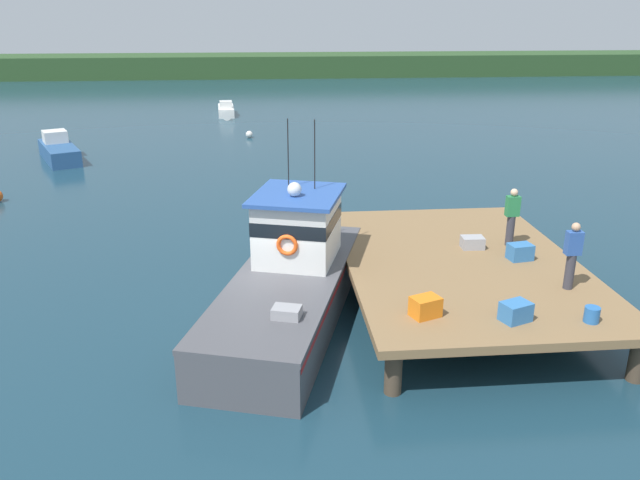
{
  "coord_description": "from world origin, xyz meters",
  "views": [
    {
      "loc": [
        -0.3,
        -15.18,
        7.42
      ],
      "look_at": [
        1.2,
        1.34,
        1.4
      ],
      "focal_mm": 35.89,
      "sensor_mm": 36.0,
      "label": 1
    }
  ],
  "objects_px": {
    "crate_single_far": "(516,312)",
    "deckhand_by_the_boat": "(512,216)",
    "crate_stack_mid_dock": "(520,252)",
    "bait_bucket": "(592,315)",
    "moored_boat_off_the_point": "(58,150)",
    "deckhand_further_back": "(572,254)",
    "mooring_buoy_outer": "(249,134)",
    "main_fishing_boat": "(293,275)",
    "crate_single_by_cleat": "(472,242)",
    "crate_stack_near_edge": "(425,307)",
    "moored_boat_far_left": "(226,110)"
  },
  "relations": [
    {
      "from": "bait_bucket",
      "to": "deckhand_further_back",
      "type": "bearing_deg",
      "value": 80.38
    },
    {
      "from": "main_fishing_boat",
      "to": "bait_bucket",
      "type": "height_order",
      "value": "main_fishing_boat"
    },
    {
      "from": "crate_single_by_cleat",
      "to": "crate_stack_mid_dock",
      "type": "bearing_deg",
      "value": -43.76
    },
    {
      "from": "moored_boat_off_the_point",
      "to": "mooring_buoy_outer",
      "type": "relative_size",
      "value": 13.25
    },
    {
      "from": "main_fishing_boat",
      "to": "crate_stack_mid_dock",
      "type": "height_order",
      "value": "main_fishing_boat"
    },
    {
      "from": "main_fishing_boat",
      "to": "crate_single_by_cleat",
      "type": "relative_size",
      "value": 16.52
    },
    {
      "from": "deckhand_further_back",
      "to": "moored_boat_off_the_point",
      "type": "relative_size",
      "value": 0.29
    },
    {
      "from": "deckhand_by_the_boat",
      "to": "deckhand_further_back",
      "type": "height_order",
      "value": "same"
    },
    {
      "from": "crate_single_by_cleat",
      "to": "crate_stack_mid_dock",
      "type": "xyz_separation_m",
      "value": [
        0.98,
        -0.94,
        0.05
      ]
    },
    {
      "from": "crate_stack_near_edge",
      "to": "moored_boat_off_the_point",
      "type": "distance_m",
      "value": 26.05
    },
    {
      "from": "crate_single_far",
      "to": "crate_stack_mid_dock",
      "type": "bearing_deg",
      "value": 67.01
    },
    {
      "from": "main_fishing_boat",
      "to": "moored_boat_far_left",
      "type": "xyz_separation_m",
      "value": [
        -3.25,
        32.61,
        -0.63
      ]
    },
    {
      "from": "mooring_buoy_outer",
      "to": "main_fishing_boat",
      "type": "bearing_deg",
      "value": -86.53
    },
    {
      "from": "crate_single_by_cleat",
      "to": "deckhand_by_the_boat",
      "type": "xyz_separation_m",
      "value": [
        1.09,
        0.13,
        0.7
      ]
    },
    {
      "from": "crate_single_far",
      "to": "deckhand_by_the_boat",
      "type": "relative_size",
      "value": 0.37
    },
    {
      "from": "crate_single_far",
      "to": "crate_stack_mid_dock",
      "type": "relative_size",
      "value": 1.0
    },
    {
      "from": "main_fishing_boat",
      "to": "deckhand_further_back",
      "type": "distance_m",
      "value": 6.75
    },
    {
      "from": "crate_stack_near_edge",
      "to": "main_fishing_boat",
      "type": "bearing_deg",
      "value": 132.31
    },
    {
      "from": "crate_stack_mid_dock",
      "to": "mooring_buoy_outer",
      "type": "height_order",
      "value": "crate_stack_mid_dock"
    },
    {
      "from": "crate_single_by_cleat",
      "to": "mooring_buoy_outer",
      "type": "xyz_separation_m",
      "value": [
        -6.46,
        22.92,
        -1.15
      ]
    },
    {
      "from": "main_fishing_boat",
      "to": "deckhand_further_back",
      "type": "xyz_separation_m",
      "value": [
        6.41,
        -1.85,
        1.05
      ]
    },
    {
      "from": "crate_stack_mid_dock",
      "to": "deckhand_by_the_boat",
      "type": "xyz_separation_m",
      "value": [
        0.11,
        1.07,
        0.65
      ]
    },
    {
      "from": "crate_single_far",
      "to": "deckhand_further_back",
      "type": "bearing_deg",
      "value": 38.81
    },
    {
      "from": "main_fishing_boat",
      "to": "crate_single_far",
      "type": "bearing_deg",
      "value": -36.36
    },
    {
      "from": "crate_single_far",
      "to": "deckhand_by_the_boat",
      "type": "bearing_deg",
      "value": 70.8
    },
    {
      "from": "deckhand_by_the_boat",
      "to": "mooring_buoy_outer",
      "type": "bearing_deg",
      "value": 108.32
    },
    {
      "from": "crate_stack_near_edge",
      "to": "deckhand_by_the_boat",
      "type": "distance_m",
      "value": 5.35
    },
    {
      "from": "bait_bucket",
      "to": "moored_boat_off_the_point",
      "type": "height_order",
      "value": "bait_bucket"
    },
    {
      "from": "crate_single_far",
      "to": "crate_single_by_cleat",
      "type": "height_order",
      "value": "crate_single_far"
    },
    {
      "from": "crate_stack_near_edge",
      "to": "deckhand_by_the_boat",
      "type": "height_order",
      "value": "deckhand_by_the_boat"
    },
    {
      "from": "crate_single_far",
      "to": "deckhand_further_back",
      "type": "relative_size",
      "value": 0.37
    },
    {
      "from": "deckhand_by_the_boat",
      "to": "crate_single_by_cleat",
      "type": "bearing_deg",
      "value": -173.26
    },
    {
      "from": "crate_single_by_cleat",
      "to": "deckhand_further_back",
      "type": "bearing_deg",
      "value": -63.7
    },
    {
      "from": "main_fishing_boat",
      "to": "bait_bucket",
      "type": "bearing_deg",
      "value": -30.13
    },
    {
      "from": "crate_stack_near_edge",
      "to": "crate_single_by_cleat",
      "type": "relative_size",
      "value": 1.0
    },
    {
      "from": "crate_single_by_cleat",
      "to": "moored_boat_off_the_point",
      "type": "bearing_deg",
      "value": 132.23
    },
    {
      "from": "deckhand_by_the_boat",
      "to": "deckhand_further_back",
      "type": "relative_size",
      "value": 1.0
    },
    {
      "from": "crate_stack_near_edge",
      "to": "moored_boat_far_left",
      "type": "bearing_deg",
      "value": 99.5
    },
    {
      "from": "bait_bucket",
      "to": "moored_boat_far_left",
      "type": "xyz_separation_m",
      "value": [
        -9.37,
        36.16,
        -0.99
      ]
    },
    {
      "from": "crate_stack_near_edge",
      "to": "deckhand_further_back",
      "type": "distance_m",
      "value": 3.93
    },
    {
      "from": "main_fishing_boat",
      "to": "deckhand_by_the_boat",
      "type": "distance_m",
      "value": 6.29
    },
    {
      "from": "main_fishing_boat",
      "to": "crate_single_far",
      "type": "xyz_separation_m",
      "value": [
        4.55,
        -3.35,
        0.4
      ]
    },
    {
      "from": "crate_stack_near_edge",
      "to": "bait_bucket",
      "type": "relative_size",
      "value": 1.76
    },
    {
      "from": "crate_stack_near_edge",
      "to": "moored_boat_off_the_point",
      "type": "xyz_separation_m",
      "value": [
        -14.02,
        21.94,
        -0.93
      ]
    },
    {
      "from": "crate_stack_mid_dock",
      "to": "deckhand_by_the_boat",
      "type": "height_order",
      "value": "deckhand_by_the_boat"
    },
    {
      "from": "crate_single_far",
      "to": "deckhand_further_back",
      "type": "height_order",
      "value": "deckhand_further_back"
    },
    {
      "from": "crate_stack_mid_dock",
      "to": "mooring_buoy_outer",
      "type": "relative_size",
      "value": 1.44
    },
    {
      "from": "crate_stack_mid_dock",
      "to": "moored_boat_off_the_point",
      "type": "height_order",
      "value": "crate_stack_mid_dock"
    },
    {
      "from": "moored_boat_far_left",
      "to": "mooring_buoy_outer",
      "type": "height_order",
      "value": "moored_boat_far_left"
    },
    {
      "from": "crate_stack_mid_dock",
      "to": "deckhand_further_back",
      "type": "height_order",
      "value": "deckhand_further_back"
    }
  ]
}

